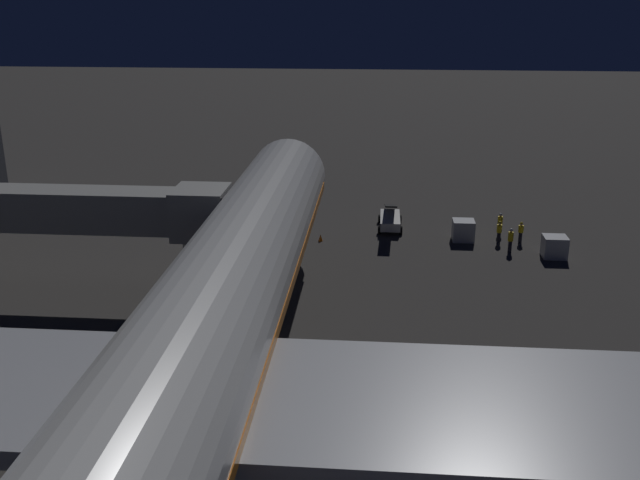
# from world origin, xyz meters

# --- Properties ---
(ground_plane) EXTENTS (320.00, 320.00, 0.00)m
(ground_plane) POSITION_xyz_m (0.00, 0.00, 0.00)
(ground_plane) COLOR #383533
(airliner_at_gate) EXTENTS (56.39, 65.39, 19.47)m
(airliner_at_gate) POSITION_xyz_m (0.00, 10.80, 5.58)
(airliner_at_gate) COLOR silver
(airliner_at_gate) RESTS_ON ground_plane
(jet_bridge) EXTENTS (21.77, 3.40, 7.23)m
(jet_bridge) POSITION_xyz_m (11.70, -8.97, 5.70)
(jet_bridge) COLOR #9E9E99
(jet_bridge) RESTS_ON ground_plane
(belt_loader) EXTENTS (1.96, 7.47, 2.97)m
(belt_loader) POSITION_xyz_m (-7.64, -24.61, 0.84)
(belt_loader) COLOR silver
(belt_loader) RESTS_ON ground_plane
(baggage_container_near_belt) EXTENTS (1.67, 1.59, 1.63)m
(baggage_container_near_belt) POSITION_xyz_m (-13.32, -22.05, 0.81)
(baggage_container_near_belt) COLOR #B7BABF
(baggage_container_near_belt) RESTS_ON ground_plane
(baggage_container_far_row) EXTENTS (1.70, 1.55, 1.59)m
(baggage_container_far_row) POSITION_xyz_m (-19.60, -18.72, 0.79)
(baggage_container_far_row) COLOR #B7BABF
(baggage_container_far_row) RESTS_ON ground_plane
(ground_crew_near_nose_gear) EXTENTS (0.40, 0.40, 1.82)m
(ground_crew_near_nose_gear) POSITION_xyz_m (-16.39, -23.68, 1.00)
(ground_crew_near_nose_gear) COLOR black
(ground_crew_near_nose_gear) RESTS_ON ground_plane
(ground_crew_by_belt_loader) EXTENTS (0.40, 0.40, 1.71)m
(ground_crew_by_belt_loader) POSITION_xyz_m (-17.69, -21.73, 0.94)
(ground_crew_by_belt_loader) COLOR black
(ground_crew_by_belt_loader) RESTS_ON ground_plane
(ground_crew_marshaller_fwd) EXTENTS (0.40, 0.40, 1.86)m
(ground_crew_marshaller_fwd) POSITION_xyz_m (-16.54, -19.53, 1.03)
(ground_crew_marshaller_fwd) COLOR black
(ground_crew_marshaller_fwd) RESTS_ON ground_plane
(ground_crew_under_port_wing) EXTENTS (0.40, 0.40, 1.77)m
(ground_crew_under_port_wing) POSITION_xyz_m (-16.02, -21.61, 0.97)
(ground_crew_under_port_wing) COLOR black
(ground_crew_under_port_wing) RESTS_ON ground_plane
(traffic_cone_nose_port) EXTENTS (0.36, 0.36, 0.55)m
(traffic_cone_nose_port) POSITION_xyz_m (-2.20, -20.89, 0.28)
(traffic_cone_nose_port) COLOR orange
(traffic_cone_nose_port) RESTS_ON ground_plane
(traffic_cone_nose_starboard) EXTENTS (0.36, 0.36, 0.55)m
(traffic_cone_nose_starboard) POSITION_xyz_m (2.20, -20.89, 0.28)
(traffic_cone_nose_starboard) COLOR orange
(traffic_cone_nose_starboard) RESTS_ON ground_plane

